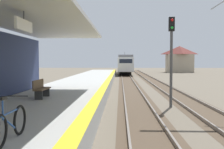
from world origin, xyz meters
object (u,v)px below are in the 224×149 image
(platform_bench, at_px, (41,88))
(distant_trackside_house, at_px, (179,59))
(approaching_train, at_px, (125,64))
(bicycle_beside_commuter, at_px, (10,124))
(rail_signal_post, at_px, (171,52))

(platform_bench, relative_size, distant_trackside_house, 0.24)
(platform_bench, bearing_deg, distant_trackside_house, 70.98)
(approaching_train, height_order, distant_trackside_house, distant_trackside_house)
(approaching_train, height_order, platform_bench, approaching_train)
(bicycle_beside_commuter, relative_size, platform_bench, 1.14)
(approaching_train, xyz_separation_m, bicycle_beside_commuter, (-3.44, -50.85, -0.88))
(approaching_train, bearing_deg, rail_signal_post, -87.32)
(rail_signal_post, bearing_deg, platform_bench, -157.50)
(approaching_train, distance_m, platform_bench, 44.15)
(rail_signal_post, bearing_deg, approaching_train, 92.68)
(platform_bench, bearing_deg, approaching_train, 83.69)
(bicycle_beside_commuter, distance_m, rail_signal_post, 11.32)
(bicycle_beside_commuter, height_order, rail_signal_post, rail_signal_post)
(distant_trackside_house, bearing_deg, bicycle_beside_commuter, -105.71)
(approaching_train, distance_m, distant_trackside_house, 16.48)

